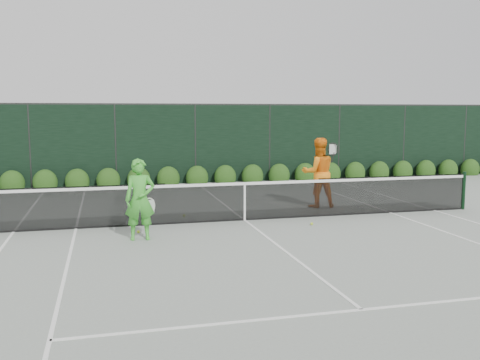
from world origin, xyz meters
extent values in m
plane|color=gray|center=(0.00, 0.00, 0.00)|extent=(80.00, 80.00, 0.00)
cylinder|color=black|center=(6.40, 0.00, 0.54)|extent=(0.10, 0.10, 1.07)
cube|color=black|center=(-4.20, 0.00, 0.51)|extent=(4.40, 0.01, 1.02)
cube|color=black|center=(0.00, 0.00, 0.48)|extent=(4.00, 0.01, 0.96)
cube|color=black|center=(4.20, 0.00, 0.51)|extent=(4.40, 0.01, 1.02)
cube|color=white|center=(0.00, 0.00, 0.94)|extent=(12.80, 0.03, 0.07)
cube|color=black|center=(0.00, 0.00, 0.02)|extent=(12.80, 0.02, 0.04)
cube|color=white|center=(0.00, 0.00, 0.46)|extent=(0.05, 0.03, 0.91)
imported|color=green|center=(-2.70, -1.42, 0.87)|extent=(0.65, 0.44, 1.75)
torus|color=beige|center=(-2.50, -1.32, 0.70)|extent=(0.28, 0.16, 0.30)
cylinder|color=black|center=(-2.50, -1.32, 0.46)|extent=(0.10, 0.03, 0.30)
imported|color=orange|center=(2.55, 1.35, 1.00)|extent=(1.03, 0.83, 2.01)
torus|color=black|center=(2.90, 1.15, 1.69)|extent=(0.28, 0.17, 0.30)
cylinder|color=black|center=(2.90, 1.15, 1.45)|extent=(0.10, 0.03, 0.30)
cube|color=white|center=(-5.49, 0.00, 0.01)|extent=(0.06, 23.77, 0.01)
cube|color=white|center=(5.49, 0.00, 0.01)|extent=(0.06, 23.77, 0.01)
cube|color=white|center=(-4.12, 0.00, 0.01)|extent=(0.06, 23.77, 0.01)
cube|color=white|center=(4.12, 0.00, 0.01)|extent=(0.06, 23.77, 0.01)
cube|color=white|center=(0.00, 11.88, 0.01)|extent=(11.03, 0.06, 0.01)
cube|color=white|center=(0.00, 6.40, 0.01)|extent=(8.23, 0.06, 0.01)
cube|color=white|center=(0.00, -6.40, 0.01)|extent=(8.23, 0.06, 0.01)
cube|color=white|center=(0.00, 0.00, 0.01)|extent=(0.06, 12.80, 0.01)
cube|color=black|center=(0.00, 7.50, 1.50)|extent=(32.00, 0.06, 3.00)
cube|color=#262826|center=(0.00, 7.50, 3.03)|extent=(32.00, 0.06, 0.06)
cylinder|color=#262826|center=(-6.00, 7.50, 1.50)|extent=(0.08, 0.08, 3.00)
cylinder|color=#262826|center=(-3.00, 7.50, 1.50)|extent=(0.08, 0.08, 3.00)
cylinder|color=#262826|center=(0.00, 7.50, 1.50)|extent=(0.08, 0.08, 3.00)
cylinder|color=#262826|center=(3.00, 7.50, 1.50)|extent=(0.08, 0.08, 3.00)
cylinder|color=#262826|center=(6.00, 7.50, 1.50)|extent=(0.08, 0.08, 3.00)
cylinder|color=#262826|center=(9.00, 7.50, 1.50)|extent=(0.08, 0.08, 3.00)
cylinder|color=#262826|center=(12.00, 7.50, 1.50)|extent=(0.08, 0.08, 3.00)
ellipsoid|color=#15330E|center=(-6.60, 7.15, 0.23)|extent=(0.86, 0.65, 0.94)
ellipsoid|color=#15330E|center=(-5.50, 7.15, 0.23)|extent=(0.86, 0.65, 0.94)
ellipsoid|color=#15330E|center=(-4.40, 7.15, 0.23)|extent=(0.86, 0.65, 0.94)
ellipsoid|color=#15330E|center=(-3.30, 7.15, 0.23)|extent=(0.86, 0.65, 0.94)
ellipsoid|color=#15330E|center=(-2.20, 7.15, 0.23)|extent=(0.86, 0.65, 0.94)
ellipsoid|color=#15330E|center=(-1.10, 7.15, 0.23)|extent=(0.86, 0.65, 0.94)
ellipsoid|color=#15330E|center=(0.00, 7.15, 0.23)|extent=(0.86, 0.65, 0.94)
ellipsoid|color=#15330E|center=(1.10, 7.15, 0.23)|extent=(0.86, 0.65, 0.94)
ellipsoid|color=#15330E|center=(2.20, 7.15, 0.23)|extent=(0.86, 0.65, 0.94)
ellipsoid|color=#15330E|center=(3.30, 7.15, 0.23)|extent=(0.86, 0.65, 0.94)
ellipsoid|color=#15330E|center=(4.40, 7.15, 0.23)|extent=(0.86, 0.65, 0.94)
ellipsoid|color=#15330E|center=(5.50, 7.15, 0.23)|extent=(0.86, 0.65, 0.94)
ellipsoid|color=#15330E|center=(6.60, 7.15, 0.23)|extent=(0.86, 0.65, 0.94)
ellipsoid|color=#15330E|center=(7.70, 7.15, 0.23)|extent=(0.86, 0.65, 0.94)
ellipsoid|color=#15330E|center=(8.80, 7.15, 0.23)|extent=(0.86, 0.65, 0.94)
ellipsoid|color=#15330E|center=(9.90, 7.15, 0.23)|extent=(0.86, 0.65, 0.94)
ellipsoid|color=#15330E|center=(11.00, 7.15, 0.23)|extent=(0.86, 0.65, 0.94)
ellipsoid|color=#15330E|center=(12.10, 7.15, 0.23)|extent=(0.86, 0.65, 0.94)
sphere|color=#B8D830|center=(1.44, -0.96, 0.03)|extent=(0.07, 0.07, 0.07)
sphere|color=#B8D830|center=(-2.36, 1.09, 0.03)|extent=(0.07, 0.07, 0.07)
sphere|color=#B8D830|center=(-1.43, 0.83, 0.03)|extent=(0.07, 0.07, 0.07)
sphere|color=#B8D830|center=(-2.71, -0.80, 0.03)|extent=(0.07, 0.07, 0.07)
camera|label=1|loc=(-3.40, -12.91, 2.74)|focal=40.00mm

